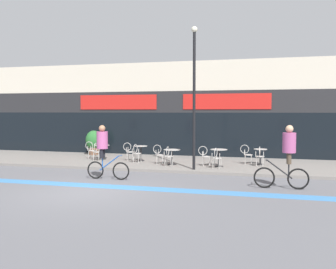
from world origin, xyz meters
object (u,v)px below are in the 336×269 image
object	(u,v)px
cafe_chair_0_near	(97,150)
cafe_chair_2_side	(159,153)
cafe_chair_4_near	(260,155)
bistro_table_4	(260,154)
cafe_chair_1_side	(129,150)
cafe_chair_2_near	(168,155)
cafe_chair_3_side	(205,155)
bistro_table_0	(102,149)
bistro_table_3	(219,154)
bistro_table_1	(141,150)
cyclist_1	(287,153)
cyclist_0	(104,148)
cafe_chair_1_near	(136,152)
lamp_post	(194,89)
planter_pot	(94,142)
cafe_chair_4_side	(247,153)
bistro_table_2	(172,154)
cafe_chair_0_side	(91,149)
cafe_chair_3_near	(216,157)

from	to	relation	value
cafe_chair_0_near	cafe_chair_2_side	bearing A→B (deg)	-98.51
cafe_chair_4_near	bistro_table_4	bearing A→B (deg)	0.55
bistro_table_4	cafe_chair_1_side	size ratio (longest dim) A/B	0.80
cafe_chair_2_near	cafe_chair_3_side	xyz separation A→B (m)	(1.56, 0.54, 0.00)
bistro_table_0	bistro_table_3	size ratio (longest dim) A/B	1.00
bistro_table_1	cafe_chair_2_side	distance (m)	1.47
cafe_chair_1_side	cyclist_1	xyz separation A→B (m)	(7.47, -4.79, 0.58)
cafe_chair_3_side	cafe_chair_2_side	bearing A→B (deg)	173.51
cafe_chair_2_near	cafe_chair_2_side	world-z (taller)	same
cyclist_0	cafe_chair_3_side	bearing A→B (deg)	48.40
bistro_table_0	cyclist_1	bearing A→B (deg)	-28.59
cafe_chair_0_near	cafe_chair_2_near	world-z (taller)	same
cafe_chair_1_near	cafe_chair_4_near	xyz separation A→B (m)	(5.79, 0.27, 0.00)
cafe_chair_0_near	cafe_chair_4_near	bearing A→B (deg)	-91.72
cafe_chair_1_side	lamp_post	bearing A→B (deg)	-36.98
cafe_chair_2_side	planter_pot	bearing A→B (deg)	152.50
cyclist_0	cafe_chair_0_near	bearing A→B (deg)	118.26
bistro_table_3	cafe_chair_4_side	xyz separation A→B (m)	(1.14, 1.20, -0.04)
bistro_table_4	lamp_post	xyz separation A→B (m)	(-2.65, -2.38, 2.91)
bistro_table_0	cafe_chair_1_near	world-z (taller)	cafe_chair_1_near
bistro_table_0	cafe_chair_2_near	size ratio (longest dim) A/B	0.86
cafe_chair_1_side	lamp_post	xyz separation A→B (m)	(3.76, -2.10, 2.90)
cafe_chair_4_near	lamp_post	distance (m)	4.30
cafe_chair_0_near	lamp_post	size ratio (longest dim) A/B	0.15
cafe_chair_1_side	cyclist_0	xyz separation A→B (m)	(0.80, -4.68, 0.55)
bistro_table_3	cyclist_1	xyz separation A→B (m)	(2.83, -3.87, 0.54)
bistro_table_4	cafe_chair_2_near	xyz separation A→B (m)	(-3.95, -1.75, 0.01)
bistro_table_1	cafe_chair_2_near	distance (m)	2.35
planter_pot	cafe_chair_2_side	bearing A→B (deg)	-30.86
planter_pot	lamp_post	world-z (taller)	lamp_post
cafe_chair_2_side	bistro_table_2	bearing A→B (deg)	2.95
lamp_post	cafe_chair_1_side	bearing A→B (deg)	150.80
bistro_table_1	cafe_chair_0_side	distance (m)	2.79
cafe_chair_1_near	cafe_chair_2_side	distance (m)	1.24
bistro_table_1	cafe_chair_1_side	xyz separation A→B (m)	(-0.62, -0.01, -0.02)
bistro_table_0	cafe_chair_0_side	xyz separation A→B (m)	(-0.63, -0.00, -0.02)
lamp_post	cafe_chair_4_near	bearing A→B (deg)	33.52
cyclist_1	cafe_chair_3_near	bearing A→B (deg)	-50.79
cafe_chair_1_near	cafe_chair_3_near	world-z (taller)	same
bistro_table_4	lamp_post	world-z (taller)	lamp_post
cafe_chair_1_side	cafe_chair_3_side	size ratio (longest dim) A/B	1.00
cafe_chair_2_near	cafe_chair_3_side	bearing A→B (deg)	-70.80
lamp_post	cafe_chair_4_side	bearing A→B (deg)	49.59
cafe_chair_2_near	bistro_table_2	bearing A→B (deg)	0.14
cafe_chair_2_side	lamp_post	size ratio (longest dim) A/B	0.15
cafe_chair_0_side	cafe_chair_1_near	bearing A→B (deg)	-17.99
bistro_table_0	cafe_chair_2_near	bearing A→B (deg)	-21.67
cafe_chair_2_near	cafe_chair_2_side	size ratio (longest dim) A/B	1.00
bistro_table_0	planter_pot	world-z (taller)	planter_pot
bistro_table_1	cafe_chair_0_side	size ratio (longest dim) A/B	0.84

